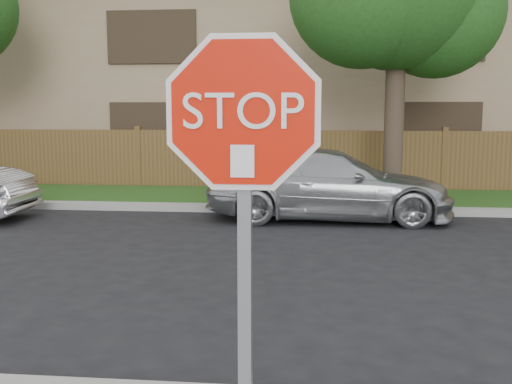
# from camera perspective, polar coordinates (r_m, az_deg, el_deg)

# --- Properties ---
(far_curb) EXTENTS (70.00, 0.30, 0.15)m
(far_curb) POSITION_cam_1_polar(r_m,az_deg,el_deg) (12.59, 2.28, -1.62)
(far_curb) COLOR gray
(far_curb) RESTS_ON ground
(grass_strip) EXTENTS (70.00, 3.00, 0.12)m
(grass_strip) POSITION_cam_1_polar(r_m,az_deg,el_deg) (14.22, 2.68, -0.57)
(grass_strip) COLOR #1E4714
(grass_strip) RESTS_ON ground
(fence) EXTENTS (70.00, 0.12, 1.60)m
(fence) POSITION_cam_1_polar(r_m,az_deg,el_deg) (15.72, 3.02, 2.96)
(fence) COLOR brown
(fence) RESTS_ON ground
(apartment_building) EXTENTS (35.20, 9.20, 7.20)m
(apartment_building) POSITION_cam_1_polar(r_m,az_deg,el_deg) (21.30, 3.81, 11.61)
(apartment_building) COLOR #98815E
(apartment_building) RESTS_ON ground
(stop_sign) EXTENTS (1.01, 0.13, 2.55)m
(stop_sign) POSITION_cam_1_polar(r_m,az_deg,el_deg) (2.80, -1.19, 0.99)
(stop_sign) COLOR gray
(stop_sign) RESTS_ON sidewalk_near
(sedan_right) EXTENTS (4.79, 1.98, 1.39)m
(sedan_right) POSITION_cam_1_polar(r_m,az_deg,el_deg) (11.83, 6.92, 0.74)
(sedan_right) COLOR #A9ADB0
(sedan_right) RESTS_ON ground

